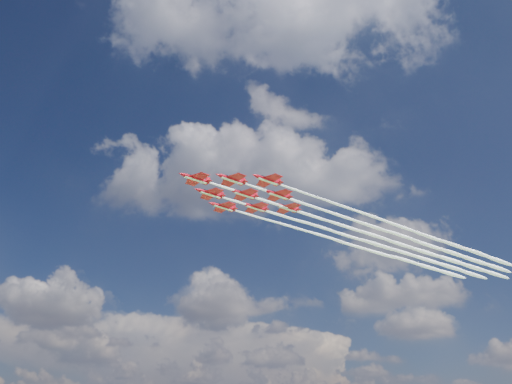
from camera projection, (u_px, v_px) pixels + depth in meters
jet_lead at (345, 226)px, 197.61m from camera, size 103.79×102.56×2.91m
jet_row2_port at (374, 227)px, 198.05m from camera, size 103.79×102.56×2.91m
jet_row2_starb at (350, 236)px, 207.55m from camera, size 103.79×102.56×2.91m
jet_row3_port at (403, 227)px, 198.48m from camera, size 103.79×102.56×2.91m
jet_row3_centre at (377, 237)px, 207.98m from camera, size 103.79×102.56×2.91m
jet_row3_starb at (354, 245)px, 217.49m from camera, size 103.79×102.56×2.91m
jet_row4_port at (405, 237)px, 208.42m from camera, size 103.79×102.56×2.91m
jet_row4_starb at (381, 246)px, 217.92m from camera, size 103.79×102.56×2.91m
jet_tail at (407, 246)px, 218.35m from camera, size 103.79×102.56×2.91m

